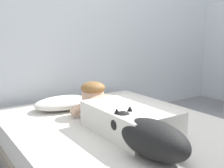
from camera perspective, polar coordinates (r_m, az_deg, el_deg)
back_wall at (r=3.08m, az=-5.27°, el=16.28°), size 3.80×0.12×2.50m
bed at (r=2.09m, az=2.35°, el=-12.25°), size 1.53×2.01×0.28m
pillow at (r=2.49m, az=-9.97°, el=-3.80°), size 0.52×0.32×0.11m
person_lying at (r=2.00m, az=1.29°, el=-5.72°), size 0.43×0.92×0.27m
dog at (r=1.58m, az=7.63°, el=-10.63°), size 0.26×0.57×0.21m
coffee_cup at (r=2.45m, az=1.70°, el=-4.28°), size 0.12×0.09×0.07m
cell_phone at (r=1.99m, az=1.10°, el=-8.92°), size 0.07×0.14×0.01m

